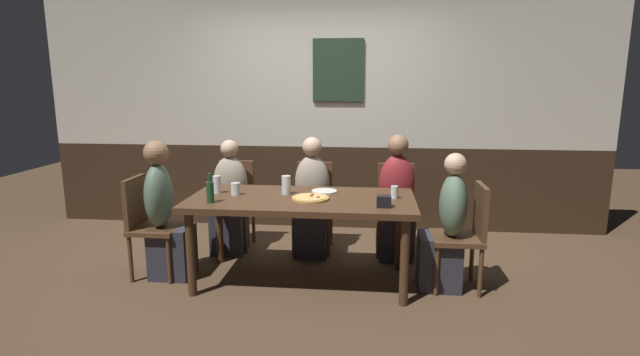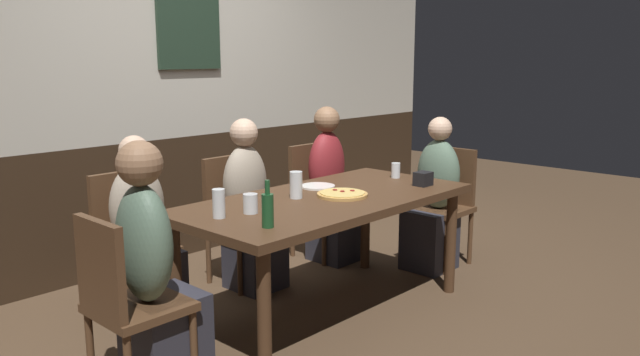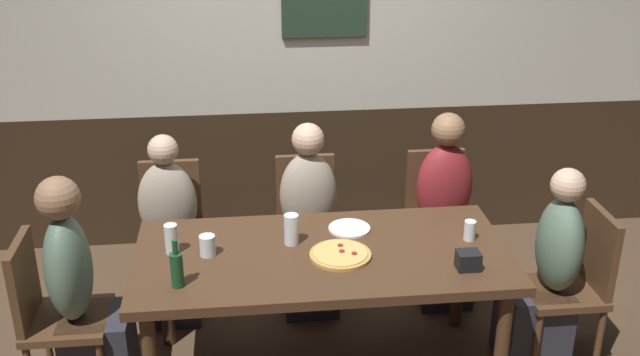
{
  "view_description": "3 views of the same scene",
  "coord_description": "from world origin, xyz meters",
  "px_view_note": "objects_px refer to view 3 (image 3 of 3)",
  "views": [
    {
      "loc": [
        0.56,
        -3.87,
        1.69
      ],
      "look_at": [
        0.15,
        0.01,
        0.91
      ],
      "focal_mm": 27.17,
      "sensor_mm": 36.0,
      "label": 1
    },
    {
      "loc": [
        -2.7,
        -2.47,
        1.57
      ],
      "look_at": [
        0.11,
        0.15,
        0.82
      ],
      "focal_mm": 35.21,
      "sensor_mm": 36.0,
      "label": 2
    },
    {
      "loc": [
        -0.37,
        -3.22,
        2.54
      ],
      "look_at": [
        -0.0,
        0.07,
        1.11
      ],
      "focal_mm": 41.54,
      "sensor_mm": 36.0,
      "label": 3
    }
  ],
  "objects_px": {
    "person_left_far": "(170,242)",
    "person_head_west": "(83,305)",
    "person_right_far": "(444,223)",
    "chair_right_far": "(437,213)",
    "pizza": "(340,255)",
    "chair_mid_far": "(307,219)",
    "beer_glass_half": "(208,246)",
    "person_mid_far": "(309,232)",
    "person_head_east": "(545,284)",
    "pint_glass_amber": "(291,231)",
    "beer_bottle_green": "(177,268)",
    "condiment_caddy": "(468,260)",
    "dining_table": "(322,265)",
    "chair_head_west": "(51,310)",
    "plate_white_large": "(349,228)",
    "pint_glass_stout": "(470,231)",
    "beer_glass_tall": "(172,241)",
    "chair_left_far": "(172,226)",
    "chair_head_east": "(575,279)"
  },
  "relations": [
    {
      "from": "chair_head_west",
      "to": "person_mid_far",
      "type": "xyz_separation_m",
      "value": [
        1.35,
        0.7,
        -0.01
      ]
    },
    {
      "from": "person_head_east",
      "to": "pint_glass_amber",
      "type": "xyz_separation_m",
      "value": [
        -1.33,
        0.11,
        0.34
      ]
    },
    {
      "from": "person_head_east",
      "to": "beer_glass_tall",
      "type": "distance_m",
      "value": 1.96
    },
    {
      "from": "beer_bottle_green",
      "to": "condiment_caddy",
      "type": "height_order",
      "value": "beer_bottle_green"
    },
    {
      "from": "chair_head_east",
      "to": "condiment_caddy",
      "type": "relative_size",
      "value": 8.0
    },
    {
      "from": "person_head_east",
      "to": "chair_right_far",
      "type": "bearing_deg",
      "value": 112.96
    },
    {
      "from": "chair_left_far",
      "to": "pint_glass_amber",
      "type": "xyz_separation_m",
      "value": [
        0.68,
        -0.75,
        0.32
      ]
    },
    {
      "from": "beer_glass_half",
      "to": "chair_head_west",
      "type": "bearing_deg",
      "value": -177.73
    },
    {
      "from": "person_head_west",
      "to": "person_mid_far",
      "type": "bearing_deg",
      "value": 30.42
    },
    {
      "from": "chair_right_far",
      "to": "condiment_caddy",
      "type": "bearing_deg",
      "value": -97.83
    },
    {
      "from": "chair_mid_far",
      "to": "chair_head_west",
      "type": "xyz_separation_m",
      "value": [
        -1.35,
        -0.86,
        0.0
      ]
    },
    {
      "from": "person_head_west",
      "to": "beer_bottle_green",
      "type": "xyz_separation_m",
      "value": [
        0.5,
        -0.25,
        0.32
      ]
    },
    {
      "from": "chair_right_far",
      "to": "chair_head_west",
      "type": "bearing_deg",
      "value": -158.39
    },
    {
      "from": "person_left_far",
      "to": "person_head_west",
      "type": "bearing_deg",
      "value": -117.81
    },
    {
      "from": "beer_bottle_green",
      "to": "chair_mid_far",
      "type": "bearing_deg",
      "value": 57.92
    },
    {
      "from": "dining_table",
      "to": "pint_glass_amber",
      "type": "bearing_deg",
      "value": 143.91
    },
    {
      "from": "person_head_east",
      "to": "person_left_far",
      "type": "bearing_deg",
      "value": 160.87
    },
    {
      "from": "person_right_far",
      "to": "plate_white_large",
      "type": "distance_m",
      "value": 0.84
    },
    {
      "from": "chair_right_far",
      "to": "pint_glass_amber",
      "type": "xyz_separation_m",
      "value": [
        -0.97,
        -0.75,
        0.32
      ]
    },
    {
      "from": "beer_glass_tall",
      "to": "condiment_caddy",
      "type": "relative_size",
      "value": 1.39
    },
    {
      "from": "beer_bottle_green",
      "to": "chair_right_far",
      "type": "bearing_deg",
      "value": 36.13
    },
    {
      "from": "dining_table",
      "to": "chair_left_far",
      "type": "bearing_deg",
      "value": 133.71
    },
    {
      "from": "person_mid_far",
      "to": "pint_glass_stout",
      "type": "relative_size",
      "value": 11.09
    },
    {
      "from": "chair_mid_far",
      "to": "person_right_far",
      "type": "height_order",
      "value": "person_right_far"
    },
    {
      "from": "person_left_far",
      "to": "person_right_far",
      "type": "relative_size",
      "value": 0.94
    },
    {
      "from": "person_right_far",
      "to": "person_head_east",
      "type": "relative_size",
      "value": 1.05
    },
    {
      "from": "chair_head_west",
      "to": "person_head_west",
      "type": "bearing_deg",
      "value": 0.0
    },
    {
      "from": "chair_head_west",
      "to": "beer_bottle_green",
      "type": "height_order",
      "value": "beer_bottle_green"
    },
    {
      "from": "pint_glass_amber",
      "to": "condiment_caddy",
      "type": "distance_m",
      "value": 0.89
    },
    {
      "from": "person_right_far",
      "to": "pint_glass_stout",
      "type": "bearing_deg",
      "value": -95.01
    },
    {
      "from": "chair_head_west",
      "to": "pint_glass_stout",
      "type": "distance_m",
      "value": 2.14
    },
    {
      "from": "person_head_east",
      "to": "beer_glass_half",
      "type": "height_order",
      "value": "person_head_east"
    },
    {
      "from": "chair_head_west",
      "to": "person_right_far",
      "type": "height_order",
      "value": "person_right_far"
    },
    {
      "from": "person_right_far",
      "to": "chair_right_far",
      "type": "bearing_deg",
      "value": 90.0
    },
    {
      "from": "pizza",
      "to": "plate_white_large",
      "type": "distance_m",
      "value": 0.3
    },
    {
      "from": "beer_glass_tall",
      "to": "person_mid_far",
      "type": "bearing_deg",
      "value": 39.99
    },
    {
      "from": "beer_glass_tall",
      "to": "pizza",
      "type": "bearing_deg",
      "value": -9.16
    },
    {
      "from": "beer_glass_tall",
      "to": "chair_head_west",
      "type": "bearing_deg",
      "value": -172.9
    },
    {
      "from": "chair_left_far",
      "to": "chair_right_far",
      "type": "distance_m",
      "value": 1.65
    },
    {
      "from": "condiment_caddy",
      "to": "chair_right_far",
      "type": "bearing_deg",
      "value": 82.17
    },
    {
      "from": "person_left_far",
      "to": "pizza",
      "type": "xyz_separation_m",
      "value": [
        0.91,
        -0.76,
        0.28
      ]
    },
    {
      "from": "chair_right_far",
      "to": "beer_glass_half",
      "type": "relative_size",
      "value": 8.34
    },
    {
      "from": "dining_table",
      "to": "plate_white_large",
      "type": "xyz_separation_m",
      "value": [
        0.17,
        0.23,
        0.08
      ]
    },
    {
      "from": "person_head_west",
      "to": "pint_glass_stout",
      "type": "relative_size",
      "value": 11.5
    },
    {
      "from": "person_left_far",
      "to": "condiment_caddy",
      "type": "height_order",
      "value": "person_left_far"
    },
    {
      "from": "chair_mid_far",
      "to": "beer_glass_half",
      "type": "distance_m",
      "value": 1.05
    },
    {
      "from": "chair_head_east",
      "to": "person_head_east",
      "type": "bearing_deg",
      "value": 180.0
    },
    {
      "from": "chair_right_far",
      "to": "chair_mid_far",
      "type": "bearing_deg",
      "value": 180.0
    },
    {
      "from": "person_mid_far",
      "to": "beer_glass_tall",
      "type": "distance_m",
      "value": 1.02
    },
    {
      "from": "person_mid_far",
      "to": "person_head_east",
      "type": "distance_m",
      "value": 1.38
    }
  ]
}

